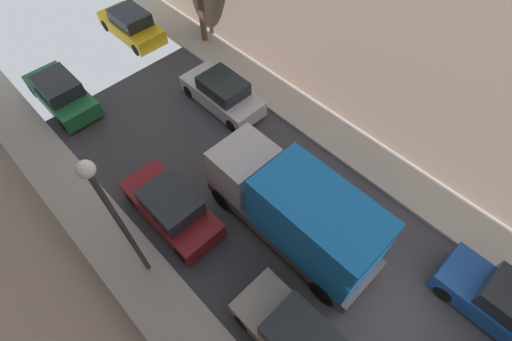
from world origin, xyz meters
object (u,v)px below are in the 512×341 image
parked_car_right_3 (222,93)px  lamp_post (113,212)px  parked_car_left_2 (171,208)px  parked_car_left_3 (61,93)px  delivery_truck (297,211)px  parked_car_right_2 (508,307)px  parked_car_right_4 (131,25)px  parked_car_left_1 (298,339)px

parked_car_right_3 → lamp_post: 9.15m
parked_car_left_2 → parked_car_right_3: bearing=31.4°
parked_car_left_3 → delivery_truck: size_ratio=0.64×
delivery_truck → parked_car_right_2: bearing=-67.7°
parked_car_right_4 → lamp_post: 14.44m
parked_car_left_3 → parked_car_right_2: same height
parked_car_right_2 → lamp_post: size_ratio=0.69×
parked_car_left_1 → delivery_truck: bearing=43.9°
parked_car_left_2 → lamp_post: 4.02m
parked_car_right_3 → delivery_truck: (-2.70, -6.99, 1.07)m
parked_car_right_3 → parked_car_right_4: 7.64m
parked_car_right_2 → parked_car_left_1: bearing=143.5°
parked_car_left_3 → parked_car_right_2: 19.62m
parked_car_right_4 → lamp_post: size_ratio=0.69×
parked_car_right_3 → parked_car_left_1: bearing=-119.4°
parked_car_left_3 → parked_car_right_4: 5.89m
lamp_post → parked_car_right_2: bearing=-51.7°
parked_car_right_3 → lamp_post: (-7.30, -4.35, 3.39)m
lamp_post → parked_car_left_3: bearing=78.8°
lamp_post → parked_car_left_1: bearing=-70.1°
parked_car_right_2 → delivery_truck: 7.20m
parked_car_left_1 → parked_car_right_4: (5.40, 17.23, 0.00)m
parked_car_left_1 → delivery_truck: size_ratio=0.64×
parked_car_left_2 → parked_car_left_3: 8.57m
parked_car_right_4 → parked_car_right_2: bearing=-90.0°
parked_car_left_3 → parked_car_right_4: size_ratio=1.00×
parked_car_right_4 → parked_car_left_1: bearing=-107.4°
parked_car_right_4 → delivery_truck: (-2.70, -14.63, 1.07)m
parked_car_right_2 → parked_car_left_3: bearing=106.0°
parked_car_left_2 → parked_car_right_2: size_ratio=1.00×
parked_car_left_3 → parked_car_right_2: (5.40, -18.86, 0.00)m
parked_car_right_2 → lamp_post: lamp_post is taller
parked_car_left_1 → parked_car_left_2: same height
parked_car_left_2 → delivery_truck: 4.70m
parked_car_left_1 → parked_car_right_3: 11.00m
parked_car_right_4 → delivery_truck: bearing=-100.5°
parked_car_right_2 → parked_car_right_3: bearing=90.0°
parked_car_left_2 → parked_car_right_4: same height
parked_car_left_2 → delivery_truck: size_ratio=0.64×
delivery_truck → parked_car_right_4: bearing=79.5°
parked_car_left_1 → parked_car_right_4: same height
parked_car_left_3 → lamp_post: bearing=-101.2°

